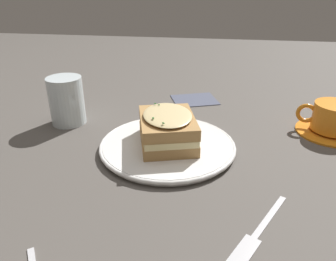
# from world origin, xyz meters

# --- Properties ---
(ground_plane) EXTENTS (2.40, 2.40, 0.00)m
(ground_plane) POSITION_xyz_m (0.00, 0.00, 0.00)
(ground_plane) COLOR #514C47
(dinner_plate) EXTENTS (0.27, 0.27, 0.01)m
(dinner_plate) POSITION_xyz_m (0.00, -0.01, 0.01)
(dinner_plate) COLOR white
(dinner_plate) RESTS_ON ground_plane
(sandwich) EXTENTS (0.14, 0.16, 0.07)m
(sandwich) POSITION_xyz_m (-0.00, -0.01, 0.05)
(sandwich) COLOR #B2844C
(sandwich) RESTS_ON dinner_plate
(teacup_with_saucer) EXTENTS (0.15, 0.15, 0.07)m
(teacup_with_saucer) POSITION_xyz_m (0.34, 0.12, 0.03)
(teacup_with_saucer) COLOR orange
(teacup_with_saucer) RESTS_ON ground_plane
(water_glass) EXTENTS (0.08, 0.08, 0.11)m
(water_glass) POSITION_xyz_m (-0.25, 0.09, 0.05)
(water_glass) COLOR silver
(water_glass) RESTS_ON ground_plane
(fork) EXTENTS (0.10, 0.16, 0.00)m
(fork) POSITION_xyz_m (0.15, -0.23, 0.00)
(fork) COLOR silver
(fork) RESTS_ON ground_plane
(napkin) EXTENTS (0.14, 0.13, 0.00)m
(napkin) POSITION_xyz_m (0.03, 0.28, 0.00)
(napkin) COLOR #4C5166
(napkin) RESTS_ON ground_plane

